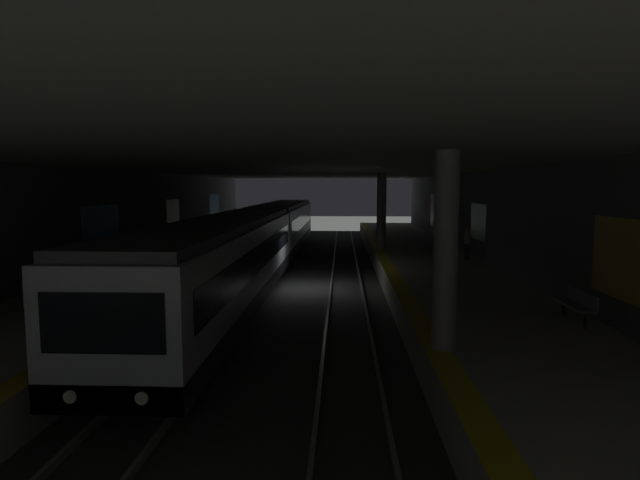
% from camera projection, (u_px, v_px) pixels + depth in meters
% --- Properties ---
extents(ground_plane, '(120.00, 120.00, 0.00)m').
position_uv_depth(ground_plane, '(299.00, 289.00, 24.31)').
color(ground_plane, '#383A38').
extents(track_left, '(60.00, 1.53, 0.16)m').
position_uv_depth(track_left, '(346.00, 287.00, 24.21)').
color(track_left, gray).
rests_on(track_left, ground).
extents(track_right, '(60.00, 1.53, 0.16)m').
position_uv_depth(track_right, '(253.00, 287.00, 24.40)').
color(track_right, gray).
rests_on(track_right, ground).
extents(platform_left, '(60.00, 5.30, 1.06)m').
position_uv_depth(platform_left, '(439.00, 279.00, 23.98)').
color(platform_left, '#B7B2A8').
rests_on(platform_left, ground).
extents(platform_right, '(60.00, 5.30, 1.06)m').
position_uv_depth(platform_right, '(162.00, 277.00, 24.53)').
color(platform_right, '#B7B2A8').
rests_on(platform_right, ground).
extents(wall_left, '(60.00, 0.56, 5.60)m').
position_uv_depth(wall_left, '(504.00, 230.00, 23.65)').
color(wall_left, slate).
rests_on(wall_left, ground).
extents(wall_right, '(60.00, 0.56, 5.60)m').
position_uv_depth(wall_right, '(101.00, 229.00, 24.48)').
color(wall_right, slate).
rests_on(wall_right, ground).
extents(ceiling_slab, '(60.00, 19.40, 0.40)m').
position_uv_depth(ceiling_slab, '(299.00, 165.00, 23.72)').
color(ceiling_slab, '#ADAAA3').
rests_on(ceiling_slab, wall_left).
extents(pillar_near, '(0.56, 0.56, 4.55)m').
position_uv_depth(pillar_near, '(446.00, 251.00, 11.72)').
color(pillar_near, gray).
rests_on(pillar_near, platform_left).
extents(pillar_far, '(0.56, 0.56, 4.55)m').
position_uv_depth(pillar_far, '(381.00, 211.00, 30.71)').
color(pillar_far, gray).
rests_on(pillar_far, platform_left).
extents(metro_train, '(37.35, 2.83, 3.49)m').
position_uv_depth(metro_train, '(264.00, 239.00, 27.61)').
color(metro_train, '#B7BCC6').
rests_on(metro_train, track_right).
extents(bench_left_near, '(1.70, 0.47, 0.86)m').
position_uv_depth(bench_left_near, '(578.00, 303.00, 14.28)').
color(bench_left_near, '#262628').
rests_on(bench_left_near, platform_left).
extents(bench_left_mid, '(1.70, 0.47, 0.86)m').
position_uv_depth(bench_left_mid, '(453.00, 242.00, 30.23)').
color(bench_left_mid, '#262628').
rests_on(bench_left_mid, platform_left).
extents(bench_left_far, '(1.70, 0.47, 0.86)m').
position_uv_depth(bench_left_far, '(439.00, 235.00, 34.84)').
color(bench_left_far, '#262628').
rests_on(bench_left_far, platform_left).
extents(bench_right_far, '(1.70, 0.47, 0.86)m').
position_uv_depth(bench_right_far, '(135.00, 250.00, 26.24)').
color(bench_right_far, '#262628').
rests_on(bench_right_far, platform_right).
extents(person_waiting_near, '(0.60, 0.23, 1.65)m').
position_uv_depth(person_waiting_near, '(467.00, 243.00, 26.39)').
color(person_waiting_near, '#292929').
rests_on(person_waiting_near, platform_left).
extents(person_walking_mid, '(0.60, 0.23, 1.66)m').
position_uv_depth(person_walking_mid, '(218.00, 230.00, 34.28)').
color(person_walking_mid, '#272727').
rests_on(person_walking_mid, platform_right).
extents(person_standing_far, '(0.60, 0.22, 1.60)m').
position_uv_depth(person_standing_far, '(145.00, 245.00, 25.41)').
color(person_standing_far, black).
rests_on(person_standing_far, platform_right).
extents(suitcase_rolling, '(0.41, 0.26, 1.01)m').
position_uv_depth(suitcase_rolling, '(453.00, 255.00, 25.74)').
color(suitcase_rolling, maroon).
rests_on(suitcase_rolling, platform_left).
extents(trash_bin, '(0.44, 0.44, 0.85)m').
position_uv_depth(trash_bin, '(30.00, 293.00, 16.16)').
color(trash_bin, '#595B5E').
rests_on(trash_bin, platform_right).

